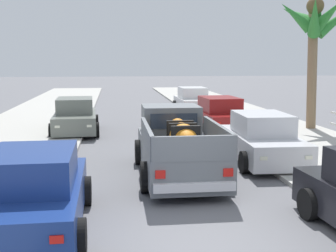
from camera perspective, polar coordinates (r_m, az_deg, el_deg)
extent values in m
plane|color=slate|center=(8.08, 4.73, -14.62)|extent=(160.00, 160.00, 0.00)
cube|color=#B2AFA8|center=(19.90, -18.24, -0.88)|extent=(5.18, 60.00, 0.12)
cube|color=#B2AFA8|center=(20.73, 12.66, -0.29)|extent=(5.18, 60.00, 0.12)
cube|color=silver|center=(19.70, -14.84, -0.86)|extent=(0.16, 60.00, 0.10)
cube|color=silver|center=(20.36, 9.49, -0.39)|extent=(0.16, 60.00, 0.10)
cube|color=slate|center=(12.08, 1.30, -3.76)|extent=(1.95, 5.11, 0.80)
cube|color=slate|center=(13.51, 0.35, 1.00)|extent=(1.73, 1.51, 0.80)
cube|color=#283342|center=(12.76, 0.78, 0.65)|extent=(1.38, 0.07, 0.44)
cube|color=#283342|center=(14.25, -0.03, 1.48)|extent=(1.46, 0.07, 0.48)
cube|color=slate|center=(11.02, -2.75, -1.37)|extent=(0.12, 3.30, 0.56)
cube|color=slate|center=(11.29, 6.50, -1.17)|extent=(0.12, 3.30, 0.56)
cube|color=slate|center=(9.52, 3.44, -2.95)|extent=(1.88, 0.11, 0.56)
cube|color=silver|center=(9.63, 3.50, -7.96)|extent=(1.82, 0.13, 0.20)
cylinder|color=black|center=(13.52, -3.74, -3.39)|extent=(0.26, 0.76, 0.76)
cylinder|color=black|center=(13.77, 4.44, -3.19)|extent=(0.26, 0.76, 0.76)
cylinder|color=black|center=(10.68, -2.88, -6.64)|extent=(0.26, 0.76, 0.76)
cylinder|color=black|center=(10.98, 7.43, -6.27)|extent=(0.26, 0.76, 0.76)
cube|color=red|center=(9.48, -1.01, -6.34)|extent=(0.22, 0.04, 0.18)
cube|color=red|center=(9.74, 7.84, -6.01)|extent=(0.22, 0.04, 0.18)
ellipsoid|color=orange|center=(11.11, 1.94, -1.17)|extent=(0.71, 1.70, 0.60)
sphere|color=orange|center=(12.02, 1.25, -0.03)|extent=(0.44, 0.44, 0.44)
cube|color=black|center=(10.65, 2.32, -1.59)|extent=(0.71, 0.12, 0.61)
cube|color=black|center=(11.11, 1.94, -1.17)|extent=(0.71, 0.12, 0.61)
cube|color=black|center=(11.57, 1.58, -0.78)|extent=(0.71, 0.12, 0.61)
cube|color=maroon|center=(19.99, 6.62, 0.92)|extent=(1.97, 4.28, 0.72)
cube|color=maroon|center=(19.82, 6.74, 2.83)|extent=(1.62, 2.17, 0.64)
cube|color=#283342|center=(20.75, 5.97, 3.04)|extent=(1.37, 0.15, 0.52)
cube|color=#283342|center=(18.90, 7.58, 2.47)|extent=(1.34, 0.15, 0.50)
cylinder|color=black|center=(21.04, 3.24, 0.75)|extent=(0.25, 0.65, 0.64)
cylinder|color=black|center=(21.52, 7.92, 0.85)|extent=(0.25, 0.65, 0.64)
cylinder|color=black|center=(18.54, 5.09, -0.33)|extent=(0.25, 0.65, 0.64)
cylinder|color=black|center=(19.09, 10.32, -0.18)|extent=(0.25, 0.65, 0.64)
cube|color=red|center=(17.80, 6.61, 0.32)|extent=(0.20, 0.05, 0.12)
cube|color=white|center=(21.85, 3.49, 1.80)|extent=(0.20, 0.05, 0.10)
cube|color=red|center=(18.20, 10.44, 0.42)|extent=(0.20, 0.05, 0.12)
cube|color=white|center=(22.17, 6.59, 1.85)|extent=(0.20, 0.05, 0.10)
cylinder|color=black|center=(9.36, 17.87, -9.64)|extent=(0.25, 0.65, 0.64)
cube|color=red|center=(10.07, 17.16, -6.39)|extent=(0.20, 0.05, 0.12)
cube|color=slate|center=(19.65, -11.96, 0.66)|extent=(1.95, 4.28, 0.72)
cube|color=slate|center=(19.67, -12.02, 2.66)|extent=(1.62, 2.17, 0.64)
cube|color=#283342|center=(18.71, -12.12, 2.30)|extent=(1.37, 0.14, 0.52)
cube|color=#283342|center=(20.64, -11.92, 2.87)|extent=(1.34, 0.14, 0.50)
cylinder|color=black|center=(18.38, -9.28, -0.49)|extent=(0.25, 0.65, 0.64)
cylinder|color=black|center=(18.46, -14.89, -0.63)|extent=(0.25, 0.65, 0.64)
cylinder|color=black|center=(20.96, -9.35, 0.62)|extent=(0.25, 0.65, 0.64)
cylinder|color=black|center=(21.02, -14.28, 0.49)|extent=(0.25, 0.65, 0.64)
cube|color=red|center=(21.72, -10.10, 1.73)|extent=(0.20, 0.05, 0.12)
cube|color=white|center=(17.54, -10.21, 0.01)|extent=(0.20, 0.05, 0.10)
cube|color=red|center=(21.76, -13.44, 1.65)|extent=(0.20, 0.05, 0.12)
cube|color=white|center=(17.59, -14.22, -0.10)|extent=(0.20, 0.05, 0.10)
cube|color=silver|center=(14.04, 12.16, -2.47)|extent=(1.90, 4.26, 0.72)
cube|color=silver|center=(14.02, 12.12, 0.33)|extent=(1.59, 2.15, 0.64)
cube|color=#283342|center=(13.11, 13.37, -0.36)|extent=(1.37, 0.13, 0.52)
cube|color=#283342|center=(14.95, 11.02, 0.79)|extent=(1.34, 0.12, 0.50)
cylinder|color=black|center=(13.20, 17.56, -4.35)|extent=(0.24, 0.65, 0.64)
cylinder|color=black|center=(12.61, 9.96, -4.66)|extent=(0.24, 0.65, 0.64)
cylinder|color=black|center=(15.58, 13.88, -2.26)|extent=(0.24, 0.65, 0.64)
cylinder|color=black|center=(15.09, 7.38, -2.43)|extent=(0.24, 0.65, 0.64)
cube|color=red|center=(16.19, 12.10, -0.63)|extent=(0.20, 0.05, 0.12)
cube|color=white|center=(12.30, 17.84, -3.91)|extent=(0.20, 0.05, 0.10)
cube|color=red|center=(15.86, 7.72, -0.70)|extent=(0.20, 0.05, 0.12)
cube|color=white|center=(11.87, 12.34, -4.13)|extent=(0.20, 0.05, 0.10)
cube|color=silver|center=(26.84, 3.24, 2.91)|extent=(1.80, 4.21, 0.72)
cube|color=silver|center=(26.88, 3.21, 4.37)|extent=(1.54, 2.11, 0.64)
cube|color=#283342|center=(25.93, 3.61, 4.17)|extent=(1.37, 0.09, 0.52)
cube|color=#283342|center=(27.83, 2.83, 4.47)|extent=(1.34, 0.09, 0.50)
cylinder|color=black|center=(25.79, 5.74, 2.16)|extent=(0.23, 0.64, 0.64)
cylinder|color=black|center=(25.43, 1.78, 2.11)|extent=(0.23, 0.64, 0.64)
cylinder|color=black|center=(28.31, 4.53, 2.75)|extent=(0.23, 0.64, 0.64)
cylinder|color=black|center=(27.99, 0.91, 2.71)|extent=(0.23, 0.64, 0.64)
cube|color=red|center=(29.01, 3.69, 3.54)|extent=(0.20, 0.04, 0.12)
cube|color=white|center=(24.91, 5.54, 2.61)|extent=(0.20, 0.04, 0.10)
cube|color=red|center=(28.79, 1.21, 3.52)|extent=(0.20, 0.04, 0.12)
cube|color=white|center=(24.66, 2.75, 2.58)|extent=(0.20, 0.04, 0.10)
cube|color=navy|center=(8.74, -16.99, -9.42)|extent=(1.84, 4.23, 0.72)
cube|color=navy|center=(8.46, -17.30, -5.24)|extent=(1.56, 2.13, 0.64)
cube|color=#283342|center=(9.40, -16.37, -3.96)|extent=(1.37, 0.11, 0.52)
cube|color=#283342|center=(7.54, -18.44, -7.13)|extent=(1.34, 0.10, 0.50)
cylinder|color=black|center=(10.19, -20.89, -8.30)|extent=(0.23, 0.64, 0.64)
cylinder|color=black|center=(9.95, -10.60, -8.28)|extent=(0.23, 0.64, 0.64)
cylinder|color=black|center=(7.49, -11.43, -14.03)|extent=(0.23, 0.64, 0.64)
cube|color=white|center=(10.82, -18.56, -5.63)|extent=(0.20, 0.04, 0.10)
cube|color=red|center=(6.65, -14.29, -14.11)|extent=(0.20, 0.04, 0.12)
cube|color=white|center=(10.67, -12.01, -5.57)|extent=(0.20, 0.04, 0.10)
cylinder|color=#846B4C|center=(20.88, 18.24, 7.02)|extent=(0.42, 0.72, 5.55)
cone|color=#2D7F33|center=(21.76, 18.96, 13.86)|extent=(1.44, 1.69, 1.09)
cone|color=#2D7F33|center=(21.74, 16.48, 13.64)|extent=(1.29, 2.26, 1.33)
cone|color=#2D7F33|center=(20.72, 16.29, 13.58)|extent=(1.71, 0.77, 1.49)
cone|color=#2D7F33|center=(19.89, 18.55, 13.35)|extent=(1.37, 2.08, 1.75)
cone|color=#2D7F33|center=(20.40, 20.29, 13.57)|extent=(1.12, 1.75, 1.44)
sphere|color=brown|center=(21.01, 18.61, 14.58)|extent=(0.76, 0.76, 0.76)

